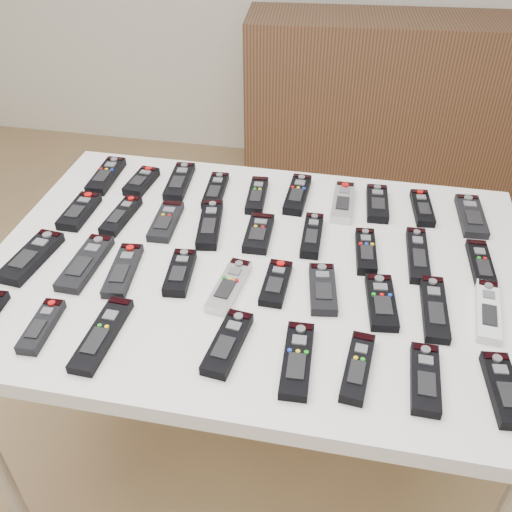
% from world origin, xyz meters
% --- Properties ---
extents(ground, '(4.00, 4.00, 0.00)m').
position_xyz_m(ground, '(0.00, 0.00, 0.00)').
color(ground, '#8F6949').
rests_on(ground, ground).
extents(table, '(1.25, 0.88, 0.78)m').
position_xyz_m(table, '(0.10, -0.02, 0.72)').
color(table, white).
rests_on(table, ground).
extents(sideboard, '(1.76, 0.53, 0.87)m').
position_xyz_m(sideboard, '(0.58, 1.78, 0.43)').
color(sideboard, '#44291B').
rests_on(sideboard, ground).
extents(remote_0, '(0.06, 0.18, 0.02)m').
position_xyz_m(remote_0, '(-0.39, 0.27, 0.79)').
color(remote_0, black).
rests_on(remote_0, table).
extents(remote_1, '(0.07, 0.14, 0.02)m').
position_xyz_m(remote_1, '(-0.28, 0.26, 0.79)').
color(remote_1, black).
rests_on(remote_1, table).
extents(remote_2, '(0.07, 0.18, 0.02)m').
position_xyz_m(remote_2, '(-0.18, 0.28, 0.79)').
color(remote_2, black).
rests_on(remote_2, table).
extents(remote_3, '(0.06, 0.17, 0.02)m').
position_xyz_m(remote_3, '(-0.07, 0.26, 0.79)').
color(remote_3, black).
rests_on(remote_3, table).
extents(remote_4, '(0.06, 0.17, 0.02)m').
position_xyz_m(remote_4, '(0.05, 0.25, 0.79)').
color(remote_4, black).
rests_on(remote_4, table).
extents(remote_5, '(0.06, 0.18, 0.02)m').
position_xyz_m(remote_5, '(0.16, 0.28, 0.79)').
color(remote_5, black).
rests_on(remote_5, table).
extents(remote_6, '(0.05, 0.18, 0.02)m').
position_xyz_m(remote_6, '(0.28, 0.26, 0.79)').
color(remote_6, '#B7B7BC').
rests_on(remote_6, table).
extents(remote_7, '(0.06, 0.16, 0.02)m').
position_xyz_m(remote_7, '(0.37, 0.27, 0.79)').
color(remote_7, black).
rests_on(remote_7, table).
extents(remote_8, '(0.06, 0.16, 0.02)m').
position_xyz_m(remote_8, '(0.49, 0.28, 0.79)').
color(remote_8, black).
rests_on(remote_8, table).
extents(remote_9, '(0.07, 0.18, 0.02)m').
position_xyz_m(remote_9, '(0.61, 0.26, 0.79)').
color(remote_9, black).
rests_on(remote_9, table).
extents(remote_10, '(0.06, 0.15, 0.02)m').
position_xyz_m(remote_10, '(-0.39, 0.08, 0.79)').
color(remote_10, black).
rests_on(remote_10, table).
extents(remote_11, '(0.06, 0.17, 0.02)m').
position_xyz_m(remote_11, '(-0.28, 0.09, 0.79)').
color(remote_11, black).
rests_on(remote_11, table).
extents(remote_12, '(0.06, 0.16, 0.02)m').
position_xyz_m(remote_12, '(-0.15, 0.09, 0.79)').
color(remote_12, black).
rests_on(remote_12, table).
extents(remote_13, '(0.08, 0.20, 0.02)m').
position_xyz_m(remote_13, '(-0.04, 0.09, 0.79)').
color(remote_13, black).
rests_on(remote_13, table).
extents(remote_14, '(0.06, 0.15, 0.02)m').
position_xyz_m(remote_14, '(0.09, 0.08, 0.79)').
color(remote_14, black).
rests_on(remote_14, table).
extents(remote_15, '(0.05, 0.16, 0.02)m').
position_xyz_m(remote_15, '(0.22, 0.10, 0.79)').
color(remote_15, black).
rests_on(remote_15, table).
extents(remote_16, '(0.06, 0.16, 0.02)m').
position_xyz_m(remote_16, '(0.35, 0.06, 0.79)').
color(remote_16, black).
rests_on(remote_16, table).
extents(remote_17, '(0.05, 0.20, 0.02)m').
position_xyz_m(remote_17, '(0.47, 0.07, 0.79)').
color(remote_17, black).
rests_on(remote_17, table).
extents(remote_18, '(0.05, 0.17, 0.02)m').
position_xyz_m(remote_18, '(0.61, 0.06, 0.79)').
color(remote_18, black).
rests_on(remote_18, table).
extents(remote_19, '(0.08, 0.19, 0.02)m').
position_xyz_m(remote_19, '(-0.41, -0.12, 0.79)').
color(remote_19, black).
rests_on(remote_19, table).
extents(remote_20, '(0.06, 0.20, 0.02)m').
position_xyz_m(remote_20, '(-0.28, -0.11, 0.79)').
color(remote_20, black).
rests_on(remote_20, table).
extents(remote_21, '(0.07, 0.18, 0.02)m').
position_xyz_m(remote_21, '(-0.19, -0.12, 0.79)').
color(remote_21, black).
rests_on(remote_21, table).
extents(remote_22, '(0.07, 0.15, 0.02)m').
position_xyz_m(remote_22, '(-0.06, -0.10, 0.79)').
color(remote_22, black).
rests_on(remote_22, table).
extents(remote_23, '(0.07, 0.18, 0.02)m').
position_xyz_m(remote_23, '(0.06, -0.12, 0.79)').
color(remote_23, '#B7B7BC').
rests_on(remote_23, table).
extents(remote_24, '(0.05, 0.14, 0.02)m').
position_xyz_m(remote_24, '(0.16, -0.09, 0.79)').
color(remote_24, black).
rests_on(remote_24, table).
extents(remote_25, '(0.08, 0.16, 0.02)m').
position_xyz_m(remote_25, '(0.26, -0.10, 0.79)').
color(remote_25, black).
rests_on(remote_25, table).
extents(remote_26, '(0.08, 0.17, 0.02)m').
position_xyz_m(remote_26, '(0.39, -0.11, 0.79)').
color(remote_26, black).
rests_on(remote_26, table).
extents(remote_27, '(0.06, 0.19, 0.02)m').
position_xyz_m(remote_27, '(0.50, -0.11, 0.79)').
color(remote_27, black).
rests_on(remote_27, table).
extents(remote_28, '(0.06, 0.18, 0.02)m').
position_xyz_m(remote_28, '(0.61, -0.10, 0.79)').
color(remote_28, silver).
rests_on(remote_28, table).
extents(remote_30, '(0.05, 0.15, 0.02)m').
position_xyz_m(remote_30, '(-0.28, -0.32, 0.79)').
color(remote_30, black).
rests_on(remote_30, table).
extents(remote_31, '(0.06, 0.20, 0.02)m').
position_xyz_m(remote_31, '(-0.15, -0.32, 0.79)').
color(remote_31, black).
rests_on(remote_31, table).
extents(remote_32, '(0.07, 0.17, 0.02)m').
position_xyz_m(remote_32, '(0.10, -0.29, 0.79)').
color(remote_32, black).
rests_on(remote_32, table).
extents(remote_33, '(0.06, 0.19, 0.02)m').
position_xyz_m(remote_33, '(0.24, -0.31, 0.79)').
color(remote_33, black).
rests_on(remote_33, table).
extents(remote_34, '(0.06, 0.17, 0.02)m').
position_xyz_m(remote_34, '(0.35, -0.30, 0.79)').
color(remote_34, black).
rests_on(remote_34, table).
extents(remote_35, '(0.05, 0.16, 0.02)m').
position_xyz_m(remote_35, '(0.47, -0.31, 0.79)').
color(remote_35, black).
rests_on(remote_35, table).
extents(remote_36, '(0.07, 0.17, 0.02)m').
position_xyz_m(remote_36, '(0.61, -0.31, 0.79)').
color(remote_36, black).
rests_on(remote_36, table).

